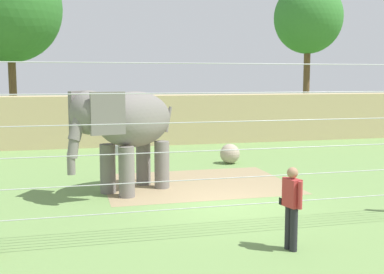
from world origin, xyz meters
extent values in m
plane|color=#6B8E4C|center=(0.00, 0.00, 0.00)|extent=(120.00, 120.00, 0.00)
cube|color=#937F5B|center=(-0.02, 2.66, 0.00)|extent=(5.89, 4.53, 0.01)
cube|color=tan|center=(0.00, 12.57, 1.26)|extent=(36.00, 1.80, 2.52)
cylinder|color=slate|center=(-2.42, 1.44, 0.73)|extent=(0.46, 0.46, 1.46)
cylinder|color=slate|center=(-2.91, 2.08, 0.73)|extent=(0.46, 0.46, 1.46)
cylinder|color=slate|center=(-1.23, 2.34, 0.73)|extent=(0.46, 0.46, 1.46)
cylinder|color=slate|center=(-1.71, 2.98, 0.73)|extent=(0.46, 0.46, 1.46)
ellipsoid|color=slate|center=(-2.07, 2.21, 2.17)|extent=(3.05, 2.80, 1.67)
ellipsoid|color=slate|center=(-3.43, 1.19, 2.47)|extent=(1.52, 1.54, 1.21)
cube|color=slate|center=(-2.97, 0.75, 2.47)|extent=(0.94, 0.30, 1.15)
cube|color=slate|center=(-3.72, 1.75, 2.47)|extent=(0.54, 0.88, 1.15)
cylinder|color=slate|center=(-3.79, 0.92, 2.03)|extent=(0.61, 0.57, 0.65)
cylinder|color=slate|center=(-3.89, 0.84, 1.58)|extent=(0.46, 0.44, 0.61)
cylinder|color=slate|center=(-3.96, 0.79, 1.14)|extent=(0.30, 0.30, 0.57)
cylinder|color=slate|center=(-0.86, 3.12, 2.07)|extent=(0.32, 0.27, 0.83)
sphere|color=tan|center=(2.21, 5.93, 0.40)|extent=(0.79, 0.79, 0.79)
cylinder|color=#B7B7BC|center=(0.00, -2.65, 0.69)|extent=(11.92, 0.02, 0.02)
cylinder|color=#B7B7BC|center=(0.00, -2.65, 1.29)|extent=(11.92, 0.02, 0.02)
cylinder|color=#B7B7BC|center=(0.00, -2.65, 1.89)|extent=(11.92, 0.02, 0.02)
cylinder|color=#B7B7BC|center=(0.00, -2.65, 2.49)|extent=(11.92, 0.02, 0.02)
cylinder|color=#B7B7BC|center=(0.00, -2.65, 3.09)|extent=(11.92, 0.02, 0.02)
cylinder|color=#B7B7BC|center=(0.00, -2.65, 3.69)|extent=(11.92, 0.02, 0.02)
cylinder|color=#232328|center=(0.25, -3.77, 0.44)|extent=(0.15, 0.15, 0.88)
cylinder|color=#232328|center=(0.21, -3.62, 0.44)|extent=(0.15, 0.15, 0.88)
cube|color=#B23333|center=(0.23, -3.70, 1.16)|extent=(0.30, 0.40, 0.56)
sphere|color=#A87A5B|center=(0.23, -3.70, 1.56)|extent=(0.22, 0.22, 0.22)
cylinder|color=#B23333|center=(0.29, -3.93, 1.16)|extent=(0.11, 0.11, 0.54)
cylinder|color=#B23333|center=(0.17, -3.46, 1.16)|extent=(0.11, 0.11, 0.54)
cube|color=black|center=(0.09, -3.46, 0.94)|extent=(0.03, 0.07, 0.14)
cube|color=gray|center=(-1.64, 9.70, 0.22)|extent=(0.83, 1.48, 0.44)
cylinder|color=brown|center=(-7.10, 17.78, 2.45)|extent=(0.44, 0.44, 4.89)
ellipsoid|color=#2D6B28|center=(-7.10, 17.78, 7.40)|extent=(5.91, 5.91, 6.21)
cylinder|color=brown|center=(11.89, 18.23, 2.75)|extent=(0.44, 0.44, 5.50)
ellipsoid|color=#33752D|center=(11.89, 18.23, 7.46)|extent=(4.61, 4.61, 4.84)
camera|label=1|loc=(-3.97, -12.23, 3.40)|focal=45.35mm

